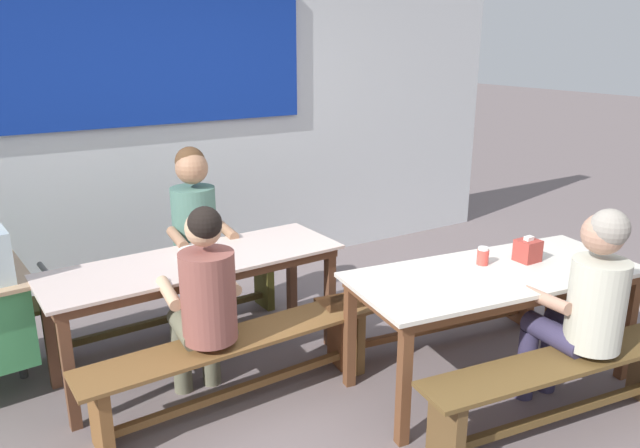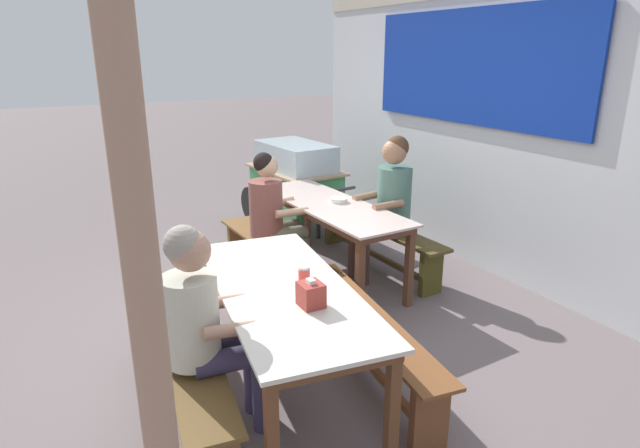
{
  "view_description": "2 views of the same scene",
  "coord_description": "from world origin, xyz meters",
  "px_view_note": "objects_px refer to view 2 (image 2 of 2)",
  "views": [
    {
      "loc": [
        -1.86,
        -2.52,
        2.05
      ],
      "look_at": [
        0.19,
        0.82,
        0.85
      ],
      "focal_mm": 33.98,
      "sensor_mm": 36.0,
      "label": 1
    },
    {
      "loc": [
        3.38,
        -1.39,
        2.06
      ],
      "look_at": [
        0.01,
        0.44,
        0.8
      ],
      "focal_mm": 29.72,
      "sensor_mm": 36.0,
      "label": 2
    }
  ],
  "objects_px": {
    "bench_far_front": "(276,260)",
    "condiment_jar": "(304,275)",
    "bench_far_back": "(377,237)",
    "food_cart": "(295,179)",
    "wooden_support_post": "(151,357)",
    "bench_near_front": "(192,370)",
    "dining_table_near": "(284,298)",
    "person_left_back_turned": "(274,211)",
    "person_center_facing": "(388,198)",
    "dining_table_far": "(329,211)",
    "soup_bowl": "(339,200)",
    "tissue_box": "(311,294)",
    "bench_near_back": "(368,336)",
    "person_near_front": "(206,319)"
  },
  "relations": [
    {
      "from": "bench_near_back",
      "to": "food_cart",
      "type": "relative_size",
      "value": 1.14
    },
    {
      "from": "bench_far_front",
      "to": "tissue_box",
      "type": "xyz_separation_m",
      "value": [
        1.72,
        -0.54,
        0.51
      ]
    },
    {
      "from": "bench_near_front",
      "to": "person_left_back_turned",
      "type": "bearing_deg",
      "value": 141.64
    },
    {
      "from": "person_near_front",
      "to": "wooden_support_post",
      "type": "bearing_deg",
      "value": -24.7
    },
    {
      "from": "dining_table_far",
      "to": "dining_table_near",
      "type": "height_order",
      "value": "same"
    },
    {
      "from": "bench_near_front",
      "to": "tissue_box",
      "type": "height_order",
      "value": "tissue_box"
    },
    {
      "from": "dining_table_far",
      "to": "bench_far_front",
      "type": "distance_m",
      "value": 0.67
    },
    {
      "from": "dining_table_near",
      "to": "wooden_support_post",
      "type": "bearing_deg",
      "value": -41.49
    },
    {
      "from": "bench_near_back",
      "to": "soup_bowl",
      "type": "relative_size",
      "value": 11.24
    },
    {
      "from": "dining_table_far",
      "to": "food_cart",
      "type": "bearing_deg",
      "value": 165.8
    },
    {
      "from": "bench_far_front",
      "to": "bench_far_back",
      "type": "bearing_deg",
      "value": 92.54
    },
    {
      "from": "bench_far_back",
      "to": "person_left_back_turned",
      "type": "distance_m",
      "value": 1.13
    },
    {
      "from": "bench_near_back",
      "to": "bench_near_front",
      "type": "height_order",
      "value": "same"
    },
    {
      "from": "bench_near_front",
      "to": "person_left_back_turned",
      "type": "distance_m",
      "value": 1.96
    },
    {
      "from": "bench_far_front",
      "to": "condiment_jar",
      "type": "xyz_separation_m",
      "value": [
        1.44,
        -0.44,
        0.5
      ]
    },
    {
      "from": "bench_far_front",
      "to": "condiment_jar",
      "type": "height_order",
      "value": "condiment_jar"
    },
    {
      "from": "tissue_box",
      "to": "person_left_back_turned",
      "type": "bearing_deg",
      "value": 162.2
    },
    {
      "from": "bench_near_front",
      "to": "wooden_support_post",
      "type": "relative_size",
      "value": 0.74
    },
    {
      "from": "person_left_back_turned",
      "to": "condiment_jar",
      "type": "xyz_separation_m",
      "value": [
        1.59,
        -0.5,
        0.1
      ]
    },
    {
      "from": "person_near_front",
      "to": "tissue_box",
      "type": "xyz_separation_m",
      "value": [
        0.17,
        0.54,
        0.09
      ]
    },
    {
      "from": "tissue_box",
      "to": "person_center_facing",
      "type": "bearing_deg",
      "value": 133.73
    },
    {
      "from": "person_left_back_turned",
      "to": "food_cart",
      "type": "bearing_deg",
      "value": 147.77
    },
    {
      "from": "food_cart",
      "to": "wooden_support_post",
      "type": "height_order",
      "value": "wooden_support_post"
    },
    {
      "from": "dining_table_far",
      "to": "food_cart",
      "type": "height_order",
      "value": "food_cart"
    },
    {
      "from": "food_cart",
      "to": "dining_table_far",
      "type": "bearing_deg",
      "value": -14.2
    },
    {
      "from": "bench_far_back",
      "to": "tissue_box",
      "type": "relative_size",
      "value": 11.47
    },
    {
      "from": "person_left_back_turned",
      "to": "condiment_jar",
      "type": "distance_m",
      "value": 1.67
    },
    {
      "from": "person_left_back_turned",
      "to": "person_center_facing",
      "type": "bearing_deg",
      "value": 71.31
    },
    {
      "from": "bench_near_back",
      "to": "person_left_back_turned",
      "type": "bearing_deg",
      "value": 177.54
    },
    {
      "from": "person_left_back_turned",
      "to": "tissue_box",
      "type": "xyz_separation_m",
      "value": [
        1.87,
        -0.6,
        0.11
      ]
    },
    {
      "from": "bench_far_back",
      "to": "bench_near_front",
      "type": "xyz_separation_m",
      "value": [
        1.39,
        -2.25,
        -0.01
      ]
    },
    {
      "from": "food_cart",
      "to": "person_left_back_turned",
      "type": "distance_m",
      "value": 1.67
    },
    {
      "from": "person_center_facing",
      "to": "tissue_box",
      "type": "relative_size",
      "value": 8.44
    },
    {
      "from": "tissue_box",
      "to": "dining_table_far",
      "type": "bearing_deg",
      "value": 147.72
    },
    {
      "from": "person_left_back_turned",
      "to": "wooden_support_post",
      "type": "relative_size",
      "value": 0.54
    },
    {
      "from": "food_cart",
      "to": "soup_bowl",
      "type": "bearing_deg",
      "value": -10.88
    },
    {
      "from": "bench_near_back",
      "to": "person_center_facing",
      "type": "height_order",
      "value": "person_center_facing"
    },
    {
      "from": "bench_near_front",
      "to": "dining_table_near",
      "type": "bearing_deg",
      "value": 82.33
    },
    {
      "from": "bench_far_back",
      "to": "person_center_facing",
      "type": "bearing_deg",
      "value": -14.03
    },
    {
      "from": "bench_near_back",
      "to": "dining_table_far",
      "type": "bearing_deg",
      "value": 159.47
    },
    {
      "from": "bench_far_front",
      "to": "person_center_facing",
      "type": "relative_size",
      "value": 1.36
    },
    {
      "from": "food_cart",
      "to": "wooden_support_post",
      "type": "bearing_deg",
      "value": -31.28
    },
    {
      "from": "bench_near_front",
      "to": "wooden_support_post",
      "type": "height_order",
      "value": "wooden_support_post"
    },
    {
      "from": "person_near_front",
      "to": "person_center_facing",
      "type": "xyz_separation_m",
      "value": [
        -1.36,
        2.14,
        0.05
      ]
    },
    {
      "from": "person_center_facing",
      "to": "person_left_back_turned",
      "type": "relative_size",
      "value": 1.09
    },
    {
      "from": "dining_table_far",
      "to": "soup_bowl",
      "type": "height_order",
      "value": "soup_bowl"
    },
    {
      "from": "food_cart",
      "to": "person_left_back_turned",
      "type": "height_order",
      "value": "person_left_back_turned"
    },
    {
      "from": "dining_table_near",
      "to": "bench_far_back",
      "type": "xyz_separation_m",
      "value": [
        -1.47,
        1.69,
        -0.36
      ]
    },
    {
      "from": "bench_far_front",
      "to": "condiment_jar",
      "type": "relative_size",
      "value": 16.59
    },
    {
      "from": "dining_table_near",
      "to": "dining_table_far",
      "type": "bearing_deg",
      "value": 142.0
    }
  ]
}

